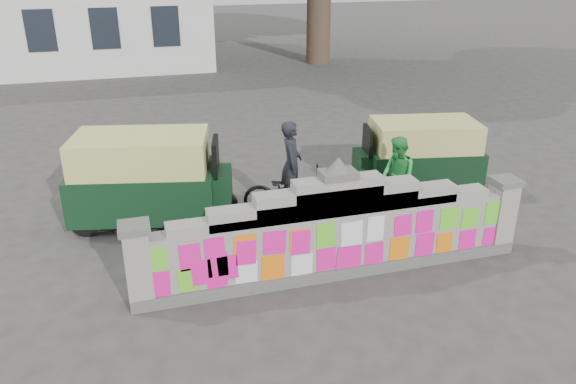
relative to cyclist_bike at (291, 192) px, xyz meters
name	(u,v)px	position (x,y,z in m)	size (l,w,h in m)	color
ground	(334,274)	(0.02, -2.34, -0.49)	(100.00, 100.00, 0.00)	#383533
parapet_wall	(336,233)	(0.02, -2.34, 0.26)	(6.48, 0.44, 2.01)	#4C4C49
cyclist_bike	(291,192)	(0.00, 0.00, 0.00)	(0.65, 1.87, 0.98)	black
cyclist_rider	(291,176)	(0.00, 0.00, 0.34)	(0.61, 0.40, 1.67)	black
pedestrian	(397,177)	(1.99, -0.51, 0.29)	(0.76, 0.60, 1.57)	green
rickshaw_left	(148,177)	(-2.67, 0.58, 0.40)	(3.19, 1.99, 1.71)	black
rickshaw_right	(420,154)	(3.04, 0.52, 0.30)	(2.84, 1.71, 1.53)	black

